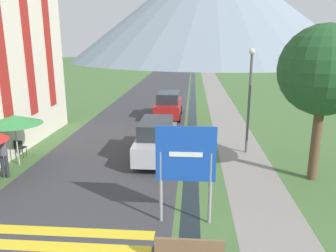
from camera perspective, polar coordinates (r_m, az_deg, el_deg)
name	(u,v)px	position (r m, az deg, el deg)	size (l,w,h in m)	color
ground_plane	(176,113)	(24.49, 1.45, 2.30)	(160.00, 160.00, 0.00)	#476B38
road	(157,92)	(34.50, -1.85, 5.95)	(6.40, 60.00, 0.01)	#38383D
footpath	(216,93)	(34.38, 8.36, 5.77)	(2.20, 60.00, 0.01)	gray
drainage_channel	(193,92)	(34.30, 4.34, 5.86)	(0.60, 60.00, 0.00)	black
crosswalk_marking	(49,246)	(9.72, -20.02, -19.11)	(5.44, 1.84, 0.01)	yellow
mountain_distant	(212,6)	(93.23, 7.71, 20.02)	(74.87, 74.87, 28.08)	gray
road_sign	(186,162)	(9.39, 3.10, -6.32)	(1.72, 0.11, 2.97)	gray
parked_car_near	(157,139)	(14.97, -1.99, -2.23)	(1.73, 4.54, 1.82)	#B2B2B7
parked_car_far	(168,105)	(22.74, 0.06, 3.67)	(1.79, 4.20, 1.82)	#A31919
cafe_chair_far_left	(20,147)	(16.57, -24.43, -3.33)	(0.40, 0.40, 0.85)	#232328
cafe_umbrella_middle_green	(14,120)	(15.27, -25.25, 0.99)	(2.33, 2.33, 2.22)	#B7B2A8
person_standing_terrace	(3,152)	(14.31, -26.81, -4.09)	(0.32, 0.32, 1.80)	#282833
streetlamp	(250,92)	(15.68, 14.04, 5.72)	(0.28, 0.28, 4.92)	#515156
tree_by_path	(324,71)	(13.22, 25.57, 8.67)	(3.30, 3.30, 5.88)	brown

